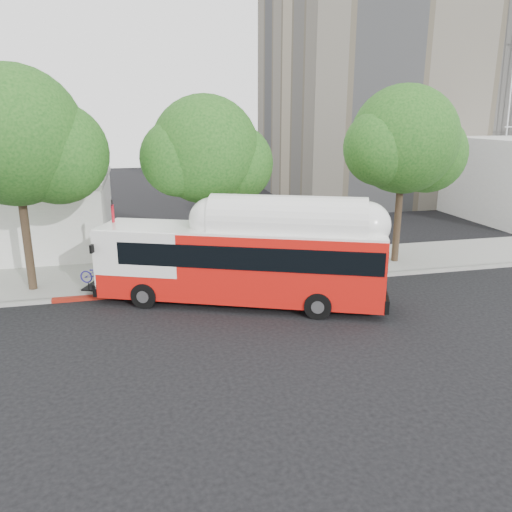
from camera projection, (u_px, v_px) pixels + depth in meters
The scene contains 9 objects.
ground at pixel (256, 321), 19.30m from camera, with size 120.00×120.00×0.00m, color black.
sidewalk at pixel (227, 270), 25.36m from camera, with size 60.00×5.00×0.15m, color gray.
curb_strip at pixel (237, 286), 22.93m from camera, with size 60.00×0.30×0.15m, color gray.
red_curb_segment at pixel (171, 291), 22.26m from camera, with size 10.00×0.32×0.16m, color maroon.
street_tree_left at pixel (27, 141), 20.79m from camera, with size 6.67×5.80×9.74m.
street_tree_mid at pixel (214, 154), 23.22m from camera, with size 5.75×5.00×8.62m.
street_tree_right at pixel (411, 144), 25.18m from camera, with size 6.21×5.40×9.18m.
transit_bus at pixel (242, 264), 20.63m from camera, with size 12.42×6.81×3.71m.
signal_pole at pixel (115, 246), 21.59m from camera, with size 0.12×0.40×4.24m.
Camera 1 is at (-4.16, -17.39, 7.70)m, focal length 35.00 mm.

